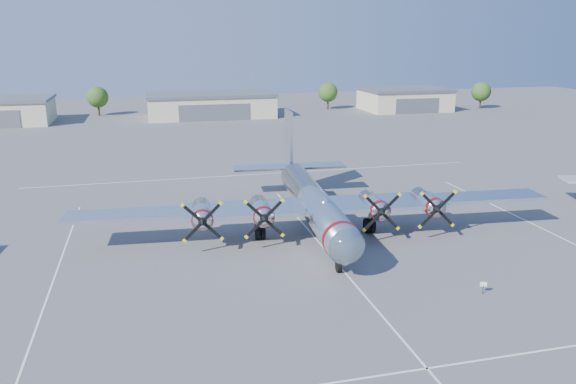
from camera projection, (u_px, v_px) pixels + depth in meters
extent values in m
plane|color=#505053|center=(314.00, 237.00, 51.91)|extent=(260.00, 260.00, 0.00)
cube|color=silver|center=(52.00, 284.00, 42.06)|extent=(0.15, 40.00, 0.01)
cube|color=silver|center=(331.00, 256.00, 47.23)|extent=(0.15, 40.00, 0.01)
cube|color=silver|center=(555.00, 235.00, 52.41)|extent=(0.15, 40.00, 0.01)
cube|color=silver|center=(427.00, 368.00, 31.36)|extent=(60.00, 0.15, 0.01)
cube|color=silver|center=(260.00, 174.00, 75.25)|extent=(60.00, 0.15, 0.01)
cube|color=beige|center=(211.00, 106.00, 127.83)|extent=(28.00, 14.00, 4.80)
cube|color=slate|center=(210.00, 94.00, 127.10)|extent=(28.60, 14.60, 0.60)
cube|color=slate|center=(215.00, 113.00, 121.41)|extent=(15.40, 0.20, 3.60)
cube|color=beige|center=(404.00, 100.00, 139.12)|extent=(20.00, 14.00, 4.80)
cube|color=slate|center=(405.00, 89.00, 138.39)|extent=(20.60, 14.60, 0.60)
cube|color=slate|center=(417.00, 106.00, 132.70)|extent=(11.00, 0.20, 3.60)
cylinder|color=#382619|center=(99.00, 110.00, 129.69)|extent=(0.50, 0.50, 2.80)
sphere|color=#2B4E16|center=(98.00, 97.00, 128.92)|extent=(4.80, 4.80, 4.80)
cylinder|color=#382619|center=(328.00, 104.00, 140.76)|extent=(0.50, 0.50, 2.80)
sphere|color=#2B4E16|center=(328.00, 92.00, 139.99)|extent=(4.80, 4.80, 4.80)
cylinder|color=#382619|center=(480.00, 103.00, 142.23)|extent=(0.50, 0.50, 2.80)
sphere|color=#2B4E16|center=(481.00, 92.00, 141.46)|extent=(4.80, 4.80, 4.80)
cylinder|color=black|center=(483.00, 289.00, 40.33)|extent=(0.05, 0.05, 0.71)
cube|color=white|center=(483.00, 284.00, 40.23)|extent=(0.47, 0.20, 0.35)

